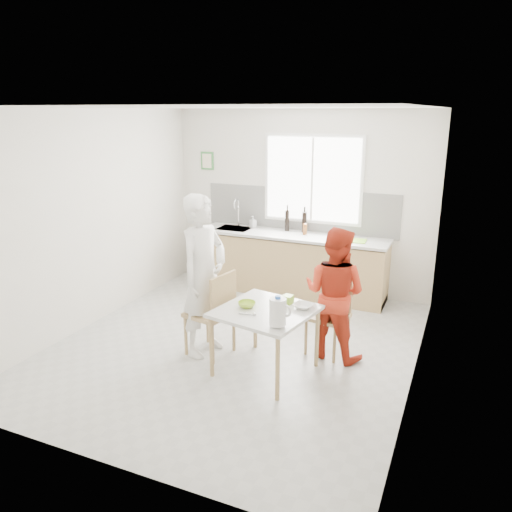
{
  "coord_description": "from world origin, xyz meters",
  "views": [
    {
      "loc": [
        2.34,
        -4.81,
        2.67
      ],
      "look_at": [
        0.17,
        0.2,
        1.07
      ],
      "focal_mm": 35.0,
      "sensor_mm": 36.0,
      "label": 1
    }
  ],
  "objects_px": {
    "person_red": "(334,293)",
    "wine_bottle_a": "(287,220)",
    "person_white": "(204,276)",
    "chair_left": "(214,310)",
    "bowl_white": "(303,306)",
    "milk_jug": "(278,311)",
    "chair_far": "(331,311)",
    "dining_table": "(265,316)",
    "bowl_green": "(247,304)",
    "wine_bottle_b": "(304,222)"
  },
  "relations": [
    {
      "from": "person_red",
      "to": "wine_bottle_a",
      "type": "distance_m",
      "value": 2.27
    },
    {
      "from": "person_white",
      "to": "chair_left",
      "type": "bearing_deg",
      "value": -90.0
    },
    {
      "from": "chair_left",
      "to": "bowl_white",
      "type": "relative_size",
      "value": 4.95
    },
    {
      "from": "person_red",
      "to": "milk_jug",
      "type": "xyz_separation_m",
      "value": [
        -0.29,
        -0.97,
        0.11
      ]
    },
    {
      "from": "chair_far",
      "to": "dining_table",
      "type": "bearing_deg",
      "value": -113.18
    },
    {
      "from": "person_red",
      "to": "milk_jug",
      "type": "relative_size",
      "value": 5.2
    },
    {
      "from": "person_white",
      "to": "wine_bottle_a",
      "type": "xyz_separation_m",
      "value": [
        0.12,
        2.36,
        0.17
      ]
    },
    {
      "from": "bowl_white",
      "to": "person_white",
      "type": "bearing_deg",
      "value": -178.22
    },
    {
      "from": "dining_table",
      "to": "bowl_white",
      "type": "height_order",
      "value": "bowl_white"
    },
    {
      "from": "dining_table",
      "to": "person_red",
      "type": "xyz_separation_m",
      "value": [
        0.56,
        0.64,
        0.12
      ]
    },
    {
      "from": "person_white",
      "to": "bowl_green",
      "type": "xyz_separation_m",
      "value": [
        0.6,
        -0.17,
        -0.18
      ]
    },
    {
      "from": "person_white",
      "to": "chair_far",
      "type": "bearing_deg",
      "value": -54.99
    },
    {
      "from": "chair_left",
      "to": "bowl_white",
      "type": "height_order",
      "value": "chair_left"
    },
    {
      "from": "person_white",
      "to": "bowl_green",
      "type": "bearing_deg",
      "value": -94.63
    },
    {
      "from": "bowl_green",
      "to": "bowl_white",
      "type": "xyz_separation_m",
      "value": [
        0.55,
        0.2,
        -0.0
      ]
    },
    {
      "from": "bowl_green",
      "to": "milk_jug",
      "type": "bearing_deg",
      "value": -34.45
    },
    {
      "from": "bowl_green",
      "to": "milk_jug",
      "type": "height_order",
      "value": "milk_jug"
    },
    {
      "from": "person_red",
      "to": "wine_bottle_b",
      "type": "distance_m",
      "value": 2.18
    },
    {
      "from": "wine_bottle_a",
      "to": "dining_table",
      "type": "bearing_deg",
      "value": -74.8
    },
    {
      "from": "dining_table",
      "to": "bowl_white",
      "type": "distance_m",
      "value": 0.4
    },
    {
      "from": "person_red",
      "to": "bowl_green",
      "type": "xyz_separation_m",
      "value": [
        -0.76,
        -0.65,
        -0.01
      ]
    },
    {
      "from": "dining_table",
      "to": "chair_far",
      "type": "bearing_deg",
      "value": 55.98
    },
    {
      "from": "wine_bottle_b",
      "to": "bowl_white",
      "type": "bearing_deg",
      "value": -72.04
    },
    {
      "from": "bowl_green",
      "to": "person_red",
      "type": "bearing_deg",
      "value": 40.43
    },
    {
      "from": "wine_bottle_a",
      "to": "bowl_white",
      "type": "bearing_deg",
      "value": -66.21
    },
    {
      "from": "person_white",
      "to": "milk_jug",
      "type": "height_order",
      "value": "person_white"
    },
    {
      "from": "wine_bottle_b",
      "to": "person_red",
      "type": "bearing_deg",
      "value": -62.89
    },
    {
      "from": "dining_table",
      "to": "chair_far",
      "type": "relative_size",
      "value": 1.19
    },
    {
      "from": "milk_jug",
      "to": "wine_bottle_b",
      "type": "xyz_separation_m",
      "value": [
        -0.69,
        2.89,
        0.22
      ]
    },
    {
      "from": "bowl_green",
      "to": "wine_bottle_a",
      "type": "xyz_separation_m",
      "value": [
        -0.48,
        2.52,
        0.35
      ]
    },
    {
      "from": "milk_jug",
      "to": "wine_bottle_b",
      "type": "height_order",
      "value": "wine_bottle_b"
    },
    {
      "from": "chair_left",
      "to": "chair_far",
      "type": "relative_size",
      "value": 1.09
    },
    {
      "from": "bowl_white",
      "to": "milk_jug",
      "type": "bearing_deg",
      "value": -98.21
    },
    {
      "from": "person_red",
      "to": "wine_bottle_b",
      "type": "xyz_separation_m",
      "value": [
        -0.98,
        1.92,
        0.33
      ]
    },
    {
      "from": "wine_bottle_b",
      "to": "dining_table",
      "type": "bearing_deg",
      "value": -80.55
    },
    {
      "from": "milk_jug",
      "to": "wine_bottle_b",
      "type": "relative_size",
      "value": 0.95
    },
    {
      "from": "bowl_white",
      "to": "wine_bottle_a",
      "type": "relative_size",
      "value": 0.62
    },
    {
      "from": "chair_far",
      "to": "milk_jug",
      "type": "relative_size",
      "value": 3.12
    },
    {
      "from": "bowl_white",
      "to": "milk_jug",
      "type": "distance_m",
      "value": 0.55
    },
    {
      "from": "chair_far",
      "to": "person_white",
      "type": "height_order",
      "value": "person_white"
    },
    {
      "from": "chair_far",
      "to": "wine_bottle_a",
      "type": "relative_size",
      "value": 2.79
    },
    {
      "from": "person_red",
      "to": "milk_jug",
      "type": "bearing_deg",
      "value": 84.23
    },
    {
      "from": "dining_table",
      "to": "chair_left",
      "type": "bearing_deg",
      "value": 169.16
    },
    {
      "from": "dining_table",
      "to": "milk_jug",
      "type": "relative_size",
      "value": 3.72
    },
    {
      "from": "milk_jug",
      "to": "chair_far",
      "type": "bearing_deg",
      "value": 88.66
    },
    {
      "from": "chair_far",
      "to": "wine_bottle_a",
      "type": "height_order",
      "value": "wine_bottle_a"
    },
    {
      "from": "person_red",
      "to": "bowl_white",
      "type": "distance_m",
      "value": 0.5
    },
    {
      "from": "dining_table",
      "to": "wine_bottle_a",
      "type": "bearing_deg",
      "value": 105.2
    },
    {
      "from": "bowl_white",
      "to": "chair_far",
      "type": "bearing_deg",
      "value": 74.13
    },
    {
      "from": "person_white",
      "to": "wine_bottle_b",
      "type": "height_order",
      "value": "person_white"
    }
  ]
}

